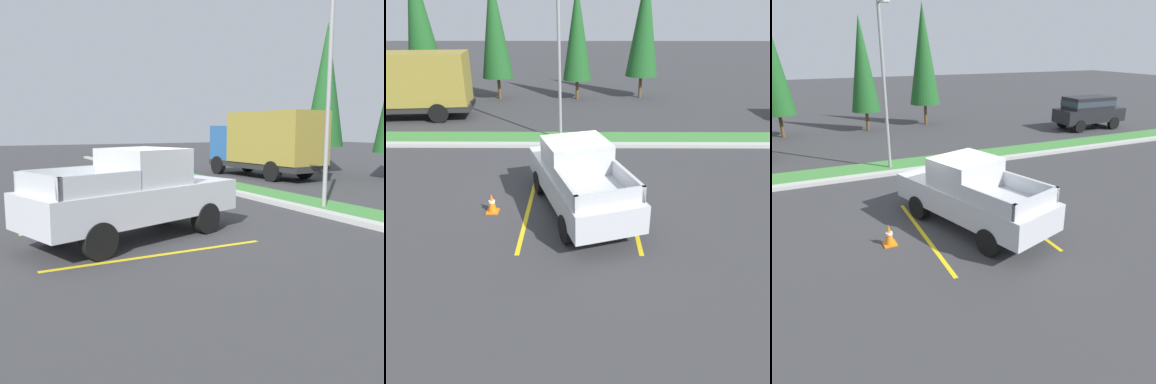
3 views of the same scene
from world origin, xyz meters
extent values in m
plane|color=#38383A|center=(0.00, 0.00, 0.00)|extent=(120.00, 120.00, 0.00)
cube|color=yellow|center=(-1.11, -0.89, 0.00)|extent=(0.12, 4.80, 0.01)
cube|color=yellow|center=(1.99, -0.89, 0.00)|extent=(0.12, 4.80, 0.01)
cube|color=#B2B2AD|center=(0.00, 5.00, 0.07)|extent=(56.00, 0.40, 0.15)
cube|color=#42843D|center=(0.00, 6.10, 0.03)|extent=(56.00, 1.80, 0.06)
cylinder|color=black|center=(-0.85, 0.31, 0.38)|extent=(0.50, 0.81, 0.76)
cylinder|color=black|center=(0.76, 0.85, 0.38)|extent=(0.50, 0.81, 0.76)
cylinder|color=black|center=(0.12, -2.63, 0.38)|extent=(0.50, 0.81, 0.76)
cylinder|color=black|center=(1.74, -2.10, 0.38)|extent=(0.50, 0.81, 0.76)
cube|color=silver|center=(0.44, -0.89, 0.88)|extent=(3.44, 5.53, 0.76)
cube|color=silver|center=(0.35, -0.61, 1.68)|extent=(2.17, 2.07, 0.84)
cube|color=#2D3842|center=(0.09, 0.17, 1.73)|extent=(1.56, 0.57, 0.63)
cube|color=silver|center=(0.09, -2.53, 1.48)|extent=(0.69, 1.84, 0.44)
cube|color=silver|center=(1.71, -2.00, 1.48)|extent=(0.69, 1.84, 0.44)
cube|color=silver|center=(1.18, -3.12, 1.48)|extent=(1.74, 0.66, 0.44)
cube|color=silver|center=(-0.36, 1.53, 0.64)|extent=(1.76, 0.72, 0.28)
cylinder|color=black|center=(15.19, 10.04, 0.40)|extent=(0.80, 0.26, 0.80)
cylinder|color=black|center=(15.18, 8.34, 0.40)|extent=(0.80, 0.26, 0.80)
cylinder|color=black|center=(12.39, 10.05, 0.40)|extent=(0.80, 0.26, 0.80)
cylinder|color=black|center=(12.38, 8.35, 0.40)|extent=(0.80, 0.26, 0.80)
cube|color=black|center=(13.79, 9.20, 0.92)|extent=(4.61, 1.86, 0.84)
cube|color=black|center=(13.64, 9.20, 1.72)|extent=(3.11, 1.69, 0.76)
cube|color=#2D3842|center=(13.64, 9.20, 1.70)|extent=(3.15, 1.74, 0.36)
cylinder|color=gray|center=(-0.44, 5.90, 3.43)|extent=(0.14, 0.14, 6.85)
cylinder|color=gray|center=(-0.44, 5.30, 6.75)|extent=(0.10, 1.20, 0.10)
cube|color=silver|center=(-0.44, 4.70, 6.71)|extent=(0.24, 0.44, 0.14)
cylinder|color=brown|center=(-4.84, 14.69, 0.68)|extent=(0.20, 0.20, 1.36)
cylinder|color=brown|center=(0.23, 14.58, 0.63)|extent=(0.20, 0.20, 1.25)
cone|color=#1E5623|center=(0.23, 14.58, 4.10)|extent=(1.81, 1.81, 5.70)
cylinder|color=brown|center=(4.38, 15.08, 0.71)|extent=(0.20, 0.20, 1.41)
cone|color=#1E5623|center=(4.38, 15.08, 4.63)|extent=(2.04, 2.04, 6.44)
cube|color=orange|center=(-2.15, -1.03, 0.02)|extent=(0.36, 0.36, 0.04)
cone|color=orange|center=(-2.15, -1.03, 0.32)|extent=(0.28, 0.28, 0.56)
cylinder|color=white|center=(-2.15, -1.03, 0.35)|extent=(0.19, 0.19, 0.07)
camera|label=1|loc=(10.00, -4.32, 2.57)|focal=41.04mm
camera|label=2|loc=(0.47, -11.43, 5.62)|focal=36.96mm
camera|label=3|loc=(-4.06, -10.31, 5.17)|focal=35.22mm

